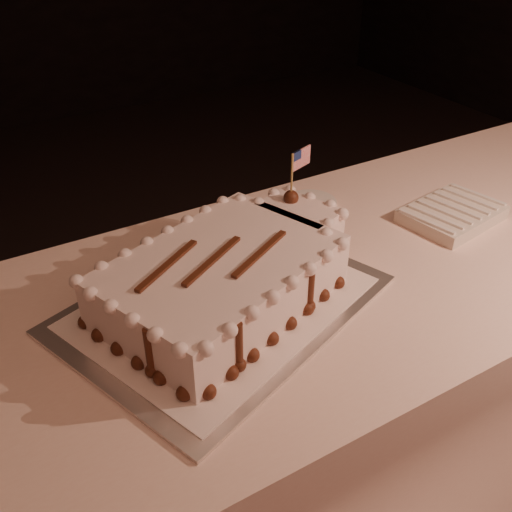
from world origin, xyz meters
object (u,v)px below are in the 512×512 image
cake_board (222,304)px  napkin_stack (452,214)px  banquet_table (293,397)px  sheet_cake (232,273)px  side_plate (311,203)px

cake_board → napkin_stack: napkin_stack is taller
banquet_table → napkin_stack: napkin_stack is taller
napkin_stack → cake_board: bearing=-178.9°
cake_board → napkin_stack: bearing=-18.8°
sheet_cake → cake_board: bearing=-159.7°
banquet_table → side_plate: side_plate is taller
cake_board → banquet_table: bearing=-20.1°
banquet_table → side_plate: 0.51m
sheet_cake → napkin_stack: bearing=0.2°
banquet_table → napkin_stack: 0.62m
banquet_table → cake_board: size_ratio=3.94×
sheet_cake → side_plate: sheet_cake is taller
cake_board → sheet_cake: bearing=0.4°
cake_board → napkin_stack: 0.66m
banquet_table → napkin_stack: (0.47, 0.01, 0.39)m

